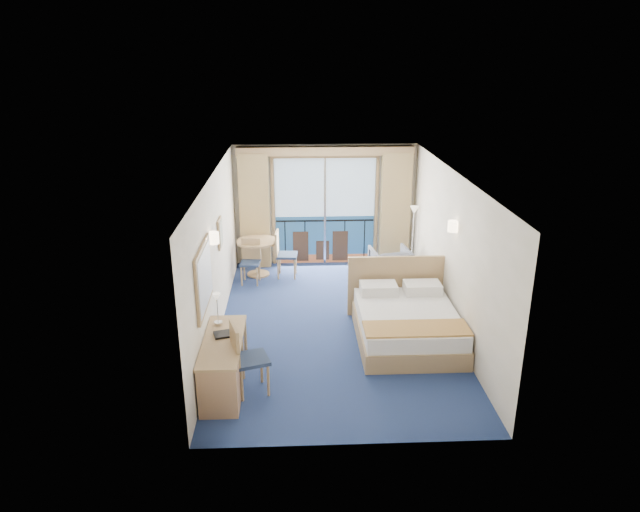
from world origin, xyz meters
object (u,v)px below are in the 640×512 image
at_px(bed, 406,322).
at_px(desk, 220,377).
at_px(table_chair_b, 251,258).
at_px(floor_lamp, 414,222).
at_px(desk_chair, 244,355).
at_px(nightstand, 423,290).
at_px(table_chair_a, 283,251).
at_px(round_table, 257,249).
at_px(armchair, 390,265).

xyz_separation_m(bed, desk, (-2.88, -1.75, 0.10)).
bearing_deg(table_chair_b, floor_lamp, 13.48).
relative_size(floor_lamp, desk_chair, 1.36).
distance_m(nightstand, table_chair_a, 3.14).
xyz_separation_m(bed, nightstand, (0.59, 1.37, -0.01)).
distance_m(bed, floor_lamp, 3.35).
relative_size(bed, desk, 1.33).
bearing_deg(table_chair_b, desk_chair, -81.79).
xyz_separation_m(desk, round_table, (0.23, 4.82, 0.18)).
distance_m(bed, table_chair_b, 3.86).
relative_size(desk, table_chair_a, 1.59).
distance_m(bed, round_table, 4.06).
bearing_deg(desk_chair, nightstand, -65.24).
bearing_deg(nightstand, desk_chair, -137.79).
relative_size(bed, floor_lamp, 1.45).
xyz_separation_m(nightstand, floor_lamp, (0.13, 1.81, 0.81)).
relative_size(armchair, desk_chair, 0.74).
bearing_deg(floor_lamp, armchair, -134.74).
bearing_deg(nightstand, armchair, 109.73).
distance_m(armchair, floor_lamp, 1.10).
bearing_deg(desk_chair, table_chair_a, -23.32).
distance_m(desk, table_chair_b, 4.44).
distance_m(floor_lamp, round_table, 3.40).
height_order(nightstand, armchair, armchair).
bearing_deg(bed, table_chair_b, 135.90).
xyz_separation_m(table_chair_a, table_chair_b, (-0.66, -0.27, -0.05)).
xyz_separation_m(floor_lamp, round_table, (-3.36, -0.11, -0.52)).
bearing_deg(table_chair_a, desk_chair, 178.16).
bearing_deg(desk, bed, 31.35).
distance_m(floor_lamp, table_chair_b, 3.57).
relative_size(floor_lamp, table_chair_b, 1.58).
distance_m(armchair, table_chair_a, 2.29).
xyz_separation_m(round_table, table_chair_b, (-0.12, -0.39, -0.07)).
xyz_separation_m(desk, table_chair_b, (0.11, 4.43, 0.11)).
relative_size(bed, desk_chair, 1.98).
relative_size(armchair, table_chair_b, 0.86).
relative_size(desk_chair, table_chair_b, 1.16).
height_order(bed, nightstand, bed).
xyz_separation_m(armchair, floor_lamp, (0.57, 0.58, 0.75)).
xyz_separation_m(bed, table_chair_b, (-2.77, 2.68, 0.21)).
relative_size(bed, round_table, 2.44).
bearing_deg(desk_chair, armchair, -50.97).
xyz_separation_m(armchair, table_chair_b, (-2.91, 0.08, 0.16)).
height_order(nightstand, table_chair_b, table_chair_b).
relative_size(desk, table_chair_b, 1.73).
height_order(desk_chair, round_table, desk_chair).
xyz_separation_m(armchair, table_chair_a, (-2.25, 0.35, 0.21)).
bearing_deg(armchair, table_chair_a, -16.66).
distance_m(armchair, desk_chair, 4.91).
distance_m(nightstand, floor_lamp, 1.98).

